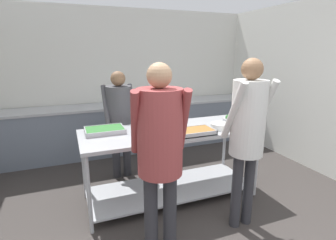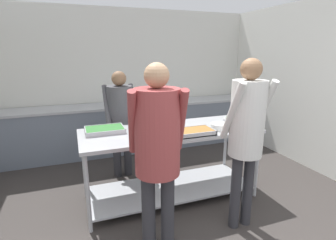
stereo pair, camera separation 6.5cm
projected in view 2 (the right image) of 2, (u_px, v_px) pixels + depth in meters
The scene contains 13 objects.
wall_rear at pixel (132, 79), 5.20m from camera, with size 4.96×0.06×2.65m.
wall_right at pixel (311, 86), 4.17m from camera, with size 0.06×4.19×2.65m.
back_counter at pixel (137, 126), 5.09m from camera, with size 4.80×0.65×0.90m.
serving_counter at pixel (171, 152), 3.32m from camera, with size 2.20×0.85×0.92m.
serving_tray_roast at pixel (105, 130), 3.15m from camera, with size 0.46×0.33×0.05m.
sauce_pan at pixel (143, 124), 3.33m from camera, with size 0.42×0.28×0.08m.
serving_tray_vegetables at pixel (193, 132), 3.07m from camera, with size 0.49×0.29×0.05m.
plate_stack at pixel (220, 126), 3.26m from camera, with size 0.25×0.25×0.07m.
broccoli_bowl at pixel (233, 120), 3.50m from camera, with size 0.26×0.26×0.12m.
guest_serving_left at pixel (157, 143), 2.25m from camera, with size 0.54×0.42×1.78m.
guest_serving_right at pixel (247, 127), 2.62m from camera, with size 0.43×0.34×1.80m.
cook_behind_counter at pixel (121, 114), 3.82m from camera, with size 0.47×0.36×1.59m.
water_bottle at pixel (142, 97), 5.00m from camera, with size 0.06×0.06×0.25m.
Camera 2 is at (-1.12, -1.10, 1.86)m, focal length 28.00 mm.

